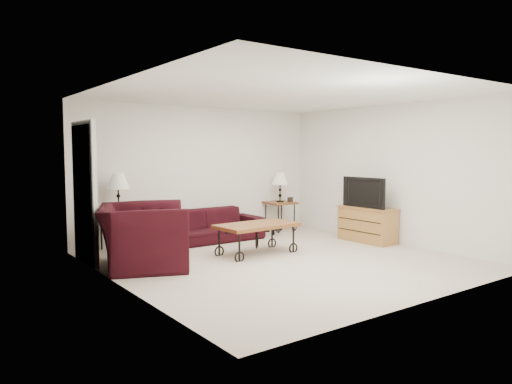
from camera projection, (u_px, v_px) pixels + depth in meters
ground at (283, 261)px, 7.35m from camera, size 5.00×5.00×0.00m
wall_back at (201, 173)px, 9.26m from camera, size 5.00×0.02×2.50m
wall_front at (430, 189)px, 5.23m from camera, size 5.00×0.02×2.50m
wall_left at (121, 185)px, 5.78m from camera, size 0.02×5.00×2.50m
wall_right at (391, 174)px, 8.71m from camera, size 0.02×5.00×2.50m
ceiling at (284, 94)px, 7.14m from camera, size 5.00×5.00×0.00m
doorway at (83, 195)px, 7.15m from camera, size 0.08×0.94×2.04m
sofa at (209, 226)px, 8.89m from camera, size 2.03×0.79×0.59m
side_table_left at (119, 231)px, 8.08m from camera, size 0.61×0.61×0.65m
side_table_right at (280, 216)px, 10.10m from camera, size 0.60×0.60×0.61m
lamp_left at (118, 193)px, 8.02m from camera, size 0.38×0.38×0.65m
lamp_right at (280, 187)px, 10.05m from camera, size 0.37×0.37×0.61m
photo_frame_left at (113, 210)px, 7.84m from camera, size 0.13×0.04×0.11m
photo_frame_right at (290, 200)px, 10.04m from camera, size 0.12×0.05×0.10m
coffee_table at (257, 239)px, 7.82m from camera, size 1.34×0.77×0.49m
armchair at (143, 236)px, 6.93m from camera, size 1.63×1.73×0.89m
throw_pillow at (154, 230)px, 6.97m from camera, size 0.25×0.41×0.40m
tv_stand at (367, 224)px, 8.87m from camera, size 0.44×1.07×0.64m
television at (367, 192)px, 8.81m from camera, size 0.13×0.95×0.55m
backpack at (273, 224)px, 9.56m from camera, size 0.40×0.35×0.43m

